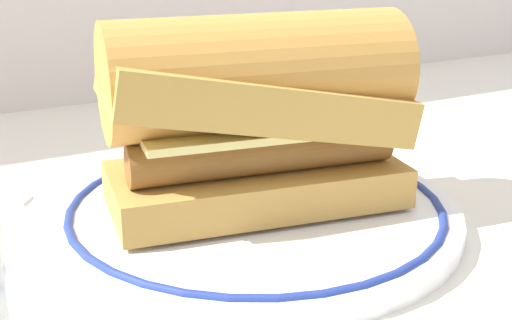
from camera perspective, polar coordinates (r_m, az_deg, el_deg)
name	(u,v)px	position (r m, az deg, el deg)	size (l,w,h in m)	color
ground_plane	(257,214)	(0.50, 0.04, -4.39)	(1.50, 1.50, 0.00)	silver
plate	(256,212)	(0.48, 0.00, -4.16)	(0.28, 0.28, 0.01)	white
sausage_sandwich	(256,109)	(0.46, 0.00, 4.09)	(0.21, 0.12, 0.13)	#C39043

